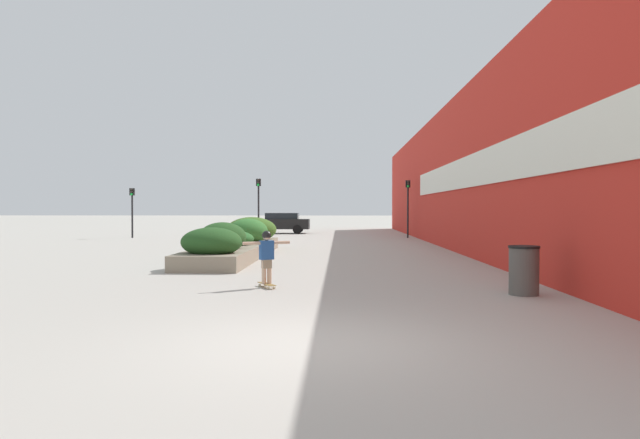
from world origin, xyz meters
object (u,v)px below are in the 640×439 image
traffic_light_right (408,199)px  skateboard (267,285)px  car_leftmost (511,223)px  car_center_left (281,222)px  traffic_light_far_left (132,204)px  trash_bin (524,270)px  traffic_light_left (258,198)px  skateboarder (267,252)px

traffic_light_right → skateboard: bearing=-104.6°
car_leftmost → car_center_left: size_ratio=0.99×
skateboard → traffic_light_far_left: (-11.24, 22.05, 2.07)m
trash_bin → traffic_light_far_left: bearing=126.2°
traffic_light_left → trash_bin: bearing=-68.9°
car_leftmost → traffic_light_right: traffic_light_right is taller
traffic_light_far_left → car_leftmost: bearing=10.9°
skateboard → car_center_left: car_center_left is taller
car_center_left → traffic_light_left: (-0.66, -6.81, 1.69)m
car_center_left → traffic_light_right: size_ratio=1.21×
car_leftmost → car_center_left: 16.34m
skateboarder → traffic_light_far_left: 24.78m
skateboarder → car_center_left: 29.13m
skateboard → traffic_light_right: size_ratio=0.21×
car_leftmost → traffic_light_left: size_ratio=1.17×
trash_bin → car_center_left: bearing=105.4°
car_center_left → traffic_light_right: traffic_light_right is taller
car_leftmost → skateboard: bearing=153.3°
traffic_light_left → traffic_light_far_left: bearing=-178.9°
skateboard → skateboarder: size_ratio=0.63×
trash_bin → traffic_light_right: (0.40, 23.69, 1.92)m
trash_bin → car_center_left: size_ratio=0.24×
skateboarder → car_center_left: (-2.69, 29.00, -0.02)m
skateboarder → trash_bin: (5.53, -0.90, -0.31)m
traffic_light_right → traffic_light_far_left: (-17.18, -0.74, -0.30)m
trash_bin → car_center_left: (-8.23, 29.90, 0.29)m
traffic_light_left → car_leftmost: bearing=15.3°
skateboarder → traffic_light_right: bearing=47.1°
car_leftmost → traffic_light_far_left: (-24.74, -4.77, 1.30)m
car_center_left → traffic_light_right: 10.76m
trash_bin → car_leftmost: (7.97, 27.72, 0.32)m
car_leftmost → traffic_light_left: traffic_light_left is taller
trash_bin → traffic_light_left: traffic_light_left is taller
car_center_left → traffic_light_left: bearing=174.4°
trash_bin → traffic_light_left: bearing=111.1°
skateboarder → traffic_light_right: size_ratio=0.34×
skateboard → traffic_light_left: 22.58m
traffic_light_right → traffic_light_far_left: size_ratio=1.16×
skateboard → car_leftmost: car_leftmost is taller
skateboarder → traffic_light_left: 22.51m
traffic_light_far_left → trash_bin: bearing=-53.8°
car_center_left → traffic_light_far_left: traffic_light_far_left is taller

